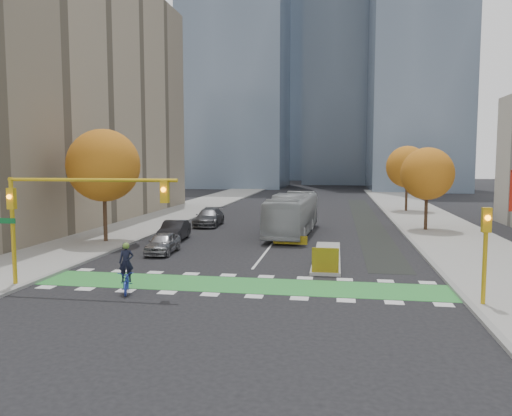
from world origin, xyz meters
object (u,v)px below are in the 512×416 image
(tree_east_near, at_px, (427,174))
(traffic_signal_west, at_px, (62,203))
(parked_car_a, at_px, (163,243))
(parked_car_b, at_px, (174,231))
(cyclist, at_px, (127,276))
(traffic_signal_east, at_px, (486,241))
(bus, at_px, (293,214))
(parked_car_c, at_px, (209,217))
(tree_east_far, at_px, (407,167))
(tree_west, at_px, (104,166))
(hazard_board, at_px, (325,260))

(tree_east_near, relative_size, traffic_signal_west, 0.83)
(parked_car_a, xyz_separation_m, parked_car_b, (-0.92, 5.00, 0.08))
(cyclist, bearing_deg, traffic_signal_east, -18.83)
(bus, relative_size, parked_car_c, 2.24)
(traffic_signal_east, distance_m, cyclist, 15.42)
(tree_east_far, relative_size, parked_car_b, 1.69)
(parked_car_b, height_order, parked_car_c, parked_car_c)
(traffic_signal_west, relative_size, cyclist, 3.70)
(bus, height_order, parked_car_b, bus)
(parked_car_c, bearing_deg, parked_car_a, -90.28)
(tree_west, relative_size, cyclist, 3.57)
(parked_car_c, bearing_deg, hazard_board, -61.38)
(hazard_board, bearing_deg, parked_car_b, 140.00)
(tree_west, distance_m, tree_east_near, 26.01)
(tree_west, height_order, tree_east_near, tree_west)
(parked_car_a, height_order, parked_car_c, parked_car_c)
(tree_west, relative_size, parked_car_c, 1.53)
(hazard_board, relative_size, traffic_signal_west, 0.16)
(parked_car_b, bearing_deg, cyclist, -84.00)
(parked_car_a, relative_size, parked_car_c, 0.73)
(parked_car_a, bearing_deg, traffic_signal_east, -31.31)
(hazard_board, xyz_separation_m, tree_west, (-16.00, 7.80, 4.82))
(bus, bearing_deg, tree_east_far, 63.04)
(tree_west, height_order, parked_car_a, tree_west)
(tree_west, height_order, traffic_signal_west, tree_west)
(traffic_signal_east, xyz_separation_m, parked_car_c, (-17.52, 23.00, -1.96))
(parked_car_a, bearing_deg, tree_east_near, 32.89)
(traffic_signal_west, distance_m, cyclist, 4.53)
(bus, bearing_deg, parked_car_b, -147.43)
(tree_west, distance_m, tree_east_far, 35.73)
(parked_car_a, bearing_deg, cyclist, -82.48)
(hazard_board, height_order, tree_east_near, tree_east_near)
(tree_west, bearing_deg, tree_east_far, 46.70)
(traffic_signal_west, distance_m, parked_car_c, 23.25)
(traffic_signal_east, distance_m, parked_car_a, 19.48)
(hazard_board, height_order, parked_car_b, parked_car_b)
(tree_east_near, bearing_deg, parked_car_c, 178.51)
(tree_east_far, xyz_separation_m, traffic_signal_west, (-20.43, -38.51, -1.21))
(tree_east_far, relative_size, parked_car_a, 1.95)
(tree_east_far, bearing_deg, hazard_board, -104.12)
(traffic_signal_west, height_order, bus, traffic_signal_west)
(hazard_board, xyz_separation_m, parked_car_a, (-10.50, 4.58, -0.13))
(tree_west, distance_m, parked_car_c, 12.58)
(hazard_board, distance_m, tree_east_near, 19.93)
(tree_east_near, xyz_separation_m, bus, (-10.97, -3.53, -3.19))
(parked_car_b, bearing_deg, hazard_board, -44.25)
(tree_west, distance_m, parked_car_a, 8.07)
(tree_east_far, distance_m, traffic_signal_west, 43.61)
(parked_car_a, relative_size, parked_car_b, 0.87)
(tree_west, height_order, traffic_signal_east, tree_west)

